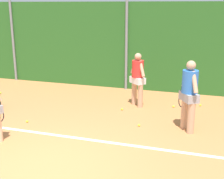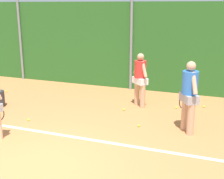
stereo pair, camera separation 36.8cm
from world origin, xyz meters
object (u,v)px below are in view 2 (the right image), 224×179
(tennis_ball_6, at_px, (29,120))
(tennis_ball_5, at_px, (6,91))
(player_backcourt_far, at_px, (140,77))
(tennis_ball_8, at_px, (176,107))
(tennis_ball_3, at_px, (204,106))
(player_midcourt, at_px, (189,93))
(tennis_ball_9, at_px, (139,126))
(tennis_ball_4, at_px, (124,109))

(tennis_ball_6, bearing_deg, tennis_ball_5, 138.94)
(player_backcourt_far, xyz_separation_m, tennis_ball_6, (-2.51, -2.29, -0.91))
(tennis_ball_5, distance_m, tennis_ball_8, 6.10)
(tennis_ball_3, bearing_deg, tennis_ball_5, -174.13)
(player_midcourt, distance_m, player_backcourt_far, 2.26)
(tennis_ball_5, bearing_deg, tennis_ball_9, -15.49)
(tennis_ball_8, distance_m, tennis_ball_9, 1.95)
(player_midcourt, height_order, tennis_ball_9, player_midcourt)
(tennis_ball_3, distance_m, tennis_ball_9, 2.65)
(tennis_ball_6, bearing_deg, tennis_ball_3, 32.78)
(tennis_ball_5, bearing_deg, player_midcourt, -11.84)
(player_midcourt, bearing_deg, tennis_ball_3, -38.58)
(tennis_ball_8, bearing_deg, tennis_ball_5, -176.94)
(tennis_ball_3, xyz_separation_m, tennis_ball_8, (-0.79, -0.38, 0.00))
(player_midcourt, relative_size, tennis_ball_9, 27.18)
(player_backcourt_far, relative_size, tennis_ball_4, 25.29)
(player_midcourt, xyz_separation_m, player_backcourt_far, (-1.65, 1.54, -0.07))
(tennis_ball_5, distance_m, tennis_ball_9, 5.61)
(tennis_ball_4, bearing_deg, player_midcourt, -26.32)
(player_midcourt, bearing_deg, tennis_ball_5, 46.76)
(player_midcourt, bearing_deg, player_backcourt_far, 15.52)
(tennis_ball_6, distance_m, tennis_ball_8, 4.39)
(player_backcourt_far, bearing_deg, tennis_ball_3, 58.22)
(tennis_ball_3, xyz_separation_m, tennis_ball_6, (-4.43, -2.85, 0.00))
(player_midcourt, xyz_separation_m, tennis_ball_3, (0.26, 2.10, -0.97))
(player_backcourt_far, bearing_deg, tennis_ball_9, -33.17)
(tennis_ball_4, height_order, tennis_ball_8, same)
(tennis_ball_9, bearing_deg, tennis_ball_6, -167.72)
(player_midcourt, relative_size, tennis_ball_8, 27.18)
(tennis_ball_5, relative_size, tennis_ball_8, 1.00)
(tennis_ball_4, height_order, tennis_ball_6, same)
(tennis_ball_4, xyz_separation_m, tennis_ball_9, (0.77, -1.09, 0.00))
(tennis_ball_5, height_order, tennis_ball_9, same)
(player_midcourt, height_order, tennis_ball_3, player_midcourt)
(player_backcourt_far, distance_m, tennis_ball_8, 1.45)
(tennis_ball_8, bearing_deg, player_midcourt, -72.87)
(tennis_ball_5, bearing_deg, player_backcourt_far, 1.76)
(tennis_ball_3, xyz_separation_m, tennis_ball_4, (-2.25, -1.12, 0.00))
(tennis_ball_4, xyz_separation_m, tennis_ball_6, (-2.18, -1.73, 0.00))
(tennis_ball_5, relative_size, tennis_ball_6, 1.00)
(player_midcourt, relative_size, tennis_ball_4, 27.18)
(tennis_ball_4, xyz_separation_m, tennis_ball_5, (-4.64, 0.41, 0.00))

